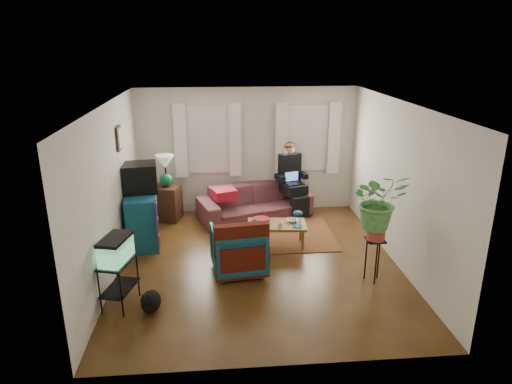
{
  "coord_description": "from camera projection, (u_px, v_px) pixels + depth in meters",
  "views": [
    {
      "loc": [
        -0.62,
        -6.71,
        3.5
      ],
      "look_at": [
        0.0,
        0.4,
        1.1
      ],
      "focal_mm": 32.0,
      "sensor_mm": 36.0,
      "label": 1
    }
  ],
  "objects": [
    {
      "name": "aquarium_stand",
      "position": [
        119.0,
        283.0,
        6.21
      ],
      "size": [
        0.48,
        0.67,
        0.68
      ],
      "primitive_type": "cube",
      "rotation": [
        0.0,
        0.0,
        -0.25
      ],
      "color": "black",
      "rests_on": "floor"
    },
    {
      "name": "picture_frame",
      "position": [
        120.0,
        138.0,
        7.5
      ],
      "size": [
        0.04,
        0.32,
        0.4
      ],
      "primitive_type": "cube",
      "color": "#3D2616",
      "rests_on": "wall_left"
    },
    {
      "name": "cup_b",
      "position": [
        280.0,
        225.0,
        7.83
      ],
      "size": [
        0.1,
        0.1,
        0.09
      ],
      "primitive_type": "imported",
      "rotation": [
        0.0,
        0.0,
        -0.09
      ],
      "color": "beige",
      "rests_on": "coffee_table"
    },
    {
      "name": "crt_tv",
      "position": [
        140.0,
        178.0,
        7.97
      ],
      "size": [
        0.65,
        0.6,
        0.51
      ],
      "primitive_type": "cube",
      "rotation": [
        0.0,
        0.0,
        0.14
      ],
      "color": "black",
      "rests_on": "dresser"
    },
    {
      "name": "curtains_right",
      "position": [
        308.0,
        139.0,
        9.38
      ],
      "size": [
        1.36,
        0.06,
        1.5
      ],
      "primitive_type": "cube",
      "color": "white",
      "rests_on": "wall_back"
    },
    {
      "name": "sofa",
      "position": [
        255.0,
        197.0,
        9.3
      ],
      "size": [
        2.44,
        1.56,
        0.89
      ],
      "primitive_type": "imported",
      "rotation": [
        0.0,
        0.0,
        0.32
      ],
      "color": "brown",
      "rests_on": "floor"
    },
    {
      "name": "wall_left",
      "position": [
        110.0,
        192.0,
        6.9
      ],
      "size": [
        0.01,
        5.0,
        2.6
      ],
      "primitive_type": "cube",
      "color": "silver",
      "rests_on": "floor"
    },
    {
      "name": "armchair",
      "position": [
        238.0,
        247.0,
        7.12
      ],
      "size": [
        0.89,
        0.84,
        0.82
      ],
      "primitive_type": "imported",
      "rotation": [
        0.0,
        0.0,
        3.27
      ],
      "color": "#125B71",
      "rests_on": "floor"
    },
    {
      "name": "floor",
      "position": [
        258.0,
        263.0,
        7.5
      ],
      "size": [
        4.5,
        5.0,
        0.01
      ],
      "primitive_type": "cube",
      "color": "#4F2B14",
      "rests_on": "ground"
    },
    {
      "name": "wall_back",
      "position": [
        247.0,
        151.0,
        9.45
      ],
      "size": [
        4.5,
        0.01,
        2.6
      ],
      "primitive_type": "cube",
      "color": "silver",
      "rests_on": "floor"
    },
    {
      "name": "aquarium",
      "position": [
        116.0,
        249.0,
        6.04
      ],
      "size": [
        0.43,
        0.61,
        0.36
      ],
      "primitive_type": "cube",
      "rotation": [
        0.0,
        0.0,
        -0.25
      ],
      "color": "#7FD899",
      "rests_on": "aquarium_stand"
    },
    {
      "name": "window_left",
      "position": [
        208.0,
        140.0,
        9.28
      ],
      "size": [
        1.08,
        0.04,
        1.38
      ],
      "primitive_type": "cube",
      "color": "white",
      "rests_on": "wall_back"
    },
    {
      "name": "plant_stand",
      "position": [
        373.0,
        260.0,
        6.86
      ],
      "size": [
        0.29,
        0.29,
        0.68
      ],
      "primitive_type": "cube",
      "rotation": [
        0.0,
        0.0,
        -0.0
      ],
      "color": "black",
      "rests_on": "floor"
    },
    {
      "name": "ceiling",
      "position": [
        258.0,
        104.0,
        6.67
      ],
      "size": [
        4.5,
        5.0,
        0.01
      ],
      "primitive_type": "cube",
      "color": "white",
      "rests_on": "wall_back"
    },
    {
      "name": "cup_a",
      "position": [
        264.0,
        223.0,
        7.9
      ],
      "size": [
        0.12,
        0.12,
        0.09
      ],
      "primitive_type": "imported",
      "rotation": [
        0.0,
        0.0,
        -0.09
      ],
      "color": "white",
      "rests_on": "coffee_table"
    },
    {
      "name": "area_rug",
      "position": [
        280.0,
        235.0,
        8.56
      ],
      "size": [
        2.01,
        1.61,
        0.01
      ],
      "primitive_type": "cube",
      "rotation": [
        0.0,
        0.0,
        0.0
      ],
      "color": "maroon",
      "rests_on": "floor"
    },
    {
      "name": "birdcage",
      "position": [
        298.0,
        219.0,
        7.82
      ],
      "size": [
        0.18,
        0.18,
        0.3
      ],
      "primitive_type": null,
      "rotation": [
        0.0,
        0.0,
        -0.09
      ],
      "color": "#115B6B",
      "rests_on": "coffee_table"
    },
    {
      "name": "seated_person",
      "position": [
        291.0,
        181.0,
        9.54
      ],
      "size": [
        0.76,
        0.84,
        1.36
      ],
      "primitive_type": null,
      "rotation": [
        0.0,
        0.0,
        0.32
      ],
      "color": "black",
      "rests_on": "sofa"
    },
    {
      "name": "potted_plant",
      "position": [
        378.0,
        209.0,
        6.6
      ],
      "size": [
        0.78,
        0.68,
        0.87
      ],
      "primitive_type": "imported",
      "rotation": [
        0.0,
        0.0,
        -0.0
      ],
      "color": "#599947",
      "rests_on": "plant_stand"
    },
    {
      "name": "wall_front",
      "position": [
        280.0,
        262.0,
        4.73
      ],
      "size": [
        4.5,
        0.01,
        2.6
      ],
      "primitive_type": "cube",
      "color": "silver",
      "rests_on": "floor"
    },
    {
      "name": "coffee_table",
      "position": [
        277.0,
        235.0,
        8.07
      ],
      "size": [
        1.07,
        0.65,
        0.42
      ],
      "primitive_type": "cube",
      "rotation": [
        0.0,
        0.0,
        -0.09
      ],
      "color": "brown",
      "rests_on": "floor"
    },
    {
      "name": "dresser",
      "position": [
        142.0,
        218.0,
        8.1
      ],
      "size": [
        0.67,
        1.12,
        0.95
      ],
      "primitive_type": "cube",
      "rotation": [
        0.0,
        0.0,
        0.14
      ],
      "color": "#11666B",
      "rests_on": "floor"
    },
    {
      "name": "curtains_left",
      "position": [
        208.0,
        141.0,
        9.21
      ],
      "size": [
        1.36,
        0.06,
        1.5
      ],
      "primitive_type": "cube",
      "color": "white",
      "rests_on": "wall_back"
    },
    {
      "name": "serape_throw",
      "position": [
        242.0,
        246.0,
        6.78
      ],
      "size": [
        0.84,
        0.29,
        0.67
      ],
      "primitive_type": "cube",
      "rotation": [
        0.0,
        0.0,
        0.13
      ],
      "color": "#9E0A0A",
      "rests_on": "armchair"
    },
    {
      "name": "side_table",
      "position": [
        168.0,
        203.0,
        9.22
      ],
      "size": [
        0.58,
        0.58,
        0.71
      ],
      "primitive_type": "cube",
      "rotation": [
        0.0,
        0.0,
        -0.23
      ],
      "color": "#3E2917",
      "rests_on": "floor"
    },
    {
      "name": "table_lamp",
      "position": [
        166.0,
        172.0,
        9.01
      ],
      "size": [
        0.44,
        0.44,
        0.65
      ],
      "primitive_type": null,
      "rotation": [
        0.0,
        0.0,
        -0.23
      ],
      "color": "white",
      "rests_on": "side_table"
    },
    {
      "name": "black_cat",
      "position": [
        151.0,
        299.0,
        6.13
      ],
      "size": [
        0.34,
        0.45,
        0.35
      ],
      "primitive_type": "ellipsoid",
      "rotation": [
        0.0,
        0.0,
        -0.17
      ],
      "color": "black",
      "rests_on": "floor"
    },
    {
      "name": "bowl",
      "position": [
        292.0,
        220.0,
        8.08
      ],
      "size": [
        0.22,
        0.22,
        0.05
      ],
      "primitive_type": "imported",
      "rotation": [
        0.0,
        0.0,
        -0.09
      ],
      "color": "white",
      "rests_on": "coffee_table"
    },
    {
      "name": "wall_right",
      "position": [
        398.0,
        184.0,
        7.27
      ],
      "size": [
        0.01,
        5.0,
        2.6
      ],
      "primitive_type": "cube",
      "color": "silver",
      "rests_on": "floor"
    },
    {
      "name": "window_right",
      "position": [
        307.0,
        138.0,
        9.45
      ],
      "size": [
        1.08,
        0.04,
        1.38
      ],
      "primitive_type": "cube",
      "color": "white",
      "rests_on": "wall_back"
    },
    {
      "name": "snack_tray",
      "position": [
        261.0,
        220.0,
        8.13
      ],
      "size": [
        0.34,
        0.34,
        0.04
      ],
      "primitive_type": "cylinder",
      "rotation": [
        0.0,
        0.0,
        -0.09
      ],
      "color": "#B21414",
      "rests_on": "coffee_table"
    }
  ]
}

